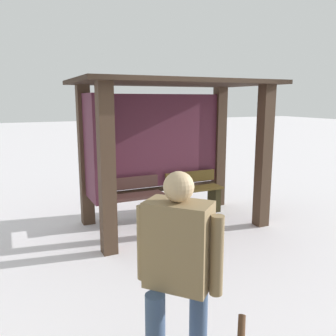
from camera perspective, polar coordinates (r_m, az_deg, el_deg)
The scene contains 5 objects.
ground_plane at distance 6.09m, azimuth 0.91°, elevation -8.99°, with size 60.00×60.00×0.00m, color white.
bus_shelter at distance 5.88m, azimuth -0.87°, elevation 6.29°, with size 3.13×1.84×2.38m.
bench_left_inside at distance 6.10m, azimuth -5.69°, elevation -5.47°, with size 1.08×0.36×0.76m.
bench_center_inside at distance 6.56m, azimuth 4.11°, elevation -4.27°, with size 1.08×0.34×0.77m.
person_walking at distance 2.57m, azimuth 1.66°, elevation -15.26°, with size 0.59×0.54×1.61m.
Camera 1 is at (-2.50, -5.14, 2.08)m, focal length 37.79 mm.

